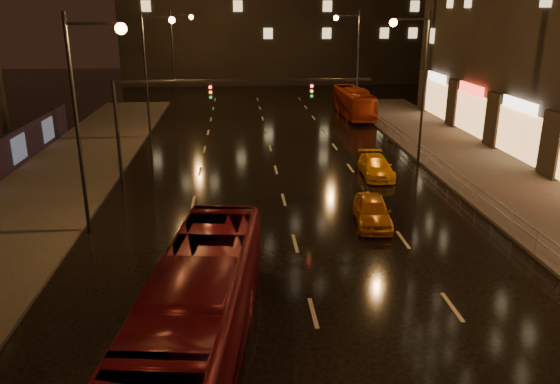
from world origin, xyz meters
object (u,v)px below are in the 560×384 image
object	(u,v)px
bus_red	(200,307)
taxi_near	(372,211)
bus_curb	(353,102)
taxi_far	(376,167)

from	to	relation	value
bus_red	taxi_near	size ratio (longest dim) A/B	2.74
bus_red	bus_curb	distance (m)	40.45
bus_red	taxi_far	size ratio (longest dim) A/B	2.55
bus_red	taxi_near	xyz separation A→B (m)	(7.73, 9.97, -0.87)
bus_curb	taxi_near	xyz separation A→B (m)	(-5.00, -28.43, -0.68)
bus_red	taxi_far	bearing A→B (deg)	68.71
bus_red	taxi_near	bearing A→B (deg)	59.78
bus_red	taxi_far	world-z (taller)	bus_red
bus_curb	taxi_far	bearing A→B (deg)	-98.50
taxi_near	bus_curb	bearing A→B (deg)	86.65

